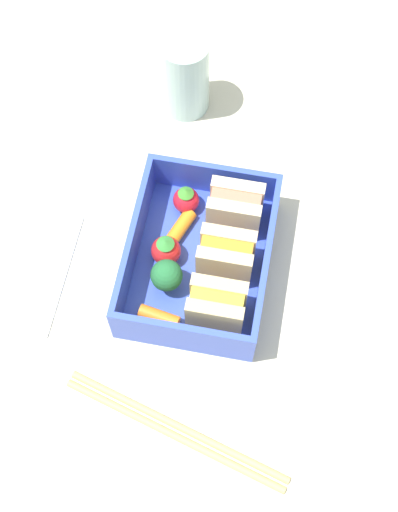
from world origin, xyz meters
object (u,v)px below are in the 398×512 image
carrot_stick_left (180,228)px  broccoli_floret (167,276)px  strawberry_far_left (166,251)px  chopstick_pair (176,430)px  carrot_stick_far_left (159,317)px  folded_napkin (11,265)px  sandwich_left (235,209)px  drinking_glass (185,76)px  sandwich_center (217,306)px  strawberry_left (186,199)px  sandwich_center_left (226,256)px

carrot_stick_left → broccoli_floret: size_ratio=1.01×
strawberry_far_left → chopstick_pair: 16.93cm
carrot_stick_far_left → folded_napkin: carrot_stick_far_left is taller
strawberry_far_left → carrot_stick_far_left: size_ratio=0.91×
sandwich_left → drinking_glass: size_ratio=0.55×
broccoli_floret → folded_napkin: (0.29, -15.99, -3.33)cm
sandwich_center → chopstick_pair: bearing=-8.8°
sandwich_left → carrot_stick_left: size_ratio=1.31×
sandwich_left → carrot_stick_left: sandwich_left is taller
folded_napkin → strawberry_left: bearing=119.8°
carrot_stick_far_left → sandwich_center_left: bearing=141.3°
sandwich_center_left → chopstick_pair: 16.76cm
sandwich_center_left → broccoli_floret: size_ratio=1.32×
strawberry_left → drinking_glass: size_ratio=0.34×
sandwich_left → chopstick_pair: size_ratio=0.24×
sandwich_left → carrot_stick_far_left: bearing=-24.0°
carrot_stick_left → strawberry_left: bearing=179.0°
strawberry_left → folded_napkin: 18.72cm
chopstick_pair → sandwich_left: bearing=175.4°
strawberry_left → sandwich_center_left: bearing=40.4°
drinking_glass → carrot_stick_far_left: bearing=5.6°
sandwich_left → folded_napkin: sandwich_left is taller
chopstick_pair → folded_napkin: chopstick_pair is taller
sandwich_center_left → carrot_stick_left: 6.26cm
sandwich_center → carrot_stick_left: 9.94cm
chopstick_pair → drinking_glass: 36.70cm
drinking_glass → strawberry_left: bearing=11.3°
strawberry_far_left → drinking_glass: bearing=-174.4°
sandwich_center_left → folded_napkin: 21.72cm
sandwich_left → carrot_stick_left: bearing=-67.2°
sandwich_left → broccoli_floret: size_ratio=1.32×
chopstick_pair → carrot_stick_left: bearing=-170.0°
carrot_stick_left → folded_napkin: carrot_stick_left is taller
sandwich_center_left → drinking_glass: (-19.61, -7.81, 1.01)cm
broccoli_floret → sandwich_left: bearing=147.8°
carrot_stick_far_left → drinking_glass: size_ratio=0.41×
sandwich_left → chopstick_pair: sandwich_left is taller
sandwich_center_left → chopstick_pair: bearing=-6.0°
strawberry_far_left → carrot_stick_far_left: 6.54cm
sandwich_center → folded_napkin: bearing=-95.3°
chopstick_pair → drinking_glass: size_ratio=2.26×
carrot_stick_far_left → folded_napkin: (-3.26, -15.94, -1.66)cm
sandwich_center_left → strawberry_far_left: bearing=-89.1°
sandwich_left → strawberry_far_left: bearing=-47.9°
strawberry_left → broccoli_floret: bearing=-0.7°
sandwich_center → strawberry_far_left: (-5.14, -5.89, -0.98)cm
sandwich_center_left → folded_napkin: sandwich_center_left is taller
chopstick_pair → folded_napkin: size_ratio=1.62×
sandwich_center → carrot_stick_left: bearing=-148.3°
carrot_stick_left → strawberry_far_left: size_ratio=1.13×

